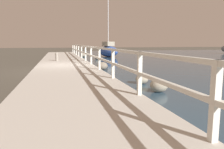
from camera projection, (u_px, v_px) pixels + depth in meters
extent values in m
plane|color=#4C473D|center=(65.00, 70.00, 12.95)|extent=(120.00, 120.00, 0.00)
cube|color=beige|center=(65.00, 68.00, 12.93)|extent=(3.30, 36.00, 0.34)
cube|color=silver|center=(215.00, 102.00, 2.82)|extent=(0.10, 0.10, 1.09)
cube|color=silver|center=(140.00, 73.00, 5.42)|extent=(0.10, 0.10, 1.09)
cube|color=silver|center=(113.00, 63.00, 8.01)|extent=(0.10, 0.10, 1.09)
cube|color=silver|center=(99.00, 58.00, 10.60)|extent=(0.10, 0.10, 1.09)
cube|color=silver|center=(91.00, 55.00, 13.20)|extent=(0.10, 0.10, 1.09)
cube|color=silver|center=(86.00, 53.00, 15.79)|extent=(0.10, 0.10, 1.09)
cube|color=silver|center=(82.00, 52.00, 18.38)|extent=(0.10, 0.10, 1.09)
cube|color=silver|center=(79.00, 51.00, 20.97)|extent=(0.10, 0.10, 1.09)
cube|color=silver|center=(76.00, 50.00, 23.57)|extent=(0.10, 0.10, 1.09)
cube|color=silver|center=(74.00, 49.00, 26.16)|extent=(0.10, 0.10, 1.09)
cube|color=silver|center=(73.00, 48.00, 28.75)|extent=(0.10, 0.10, 1.09)
cube|color=silver|center=(91.00, 47.00, 13.12)|extent=(0.09, 32.50, 0.08)
cube|color=silver|center=(91.00, 55.00, 13.20)|extent=(0.09, 32.50, 0.08)
ellipsoid|color=gray|center=(142.00, 79.00, 8.75)|extent=(0.51, 0.46, 0.38)
ellipsoid|color=gray|center=(159.00, 85.00, 7.29)|extent=(0.61, 0.55, 0.46)
ellipsoid|color=#666056|center=(97.00, 58.00, 21.58)|extent=(0.46, 0.42, 0.35)
ellipsoid|color=slate|center=(102.00, 66.00, 13.22)|extent=(0.64, 0.58, 0.48)
ellipsoid|color=gray|center=(84.00, 55.00, 24.94)|extent=(0.64, 0.57, 0.48)
cylinder|color=gray|center=(57.00, 58.00, 15.71)|extent=(0.23, 0.23, 0.48)
sphere|color=gray|center=(57.00, 54.00, 15.67)|extent=(0.21, 0.21, 0.21)
ellipsoid|color=#2D4C9E|center=(108.00, 51.00, 25.30)|extent=(2.59, 3.45, 1.25)
cube|color=#9E937F|center=(108.00, 44.00, 25.18)|extent=(1.38, 1.44, 0.50)
cylinder|color=silver|center=(108.00, 19.00, 24.77)|extent=(0.09, 0.09, 6.15)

